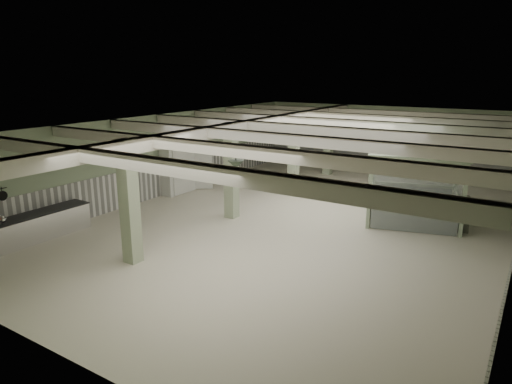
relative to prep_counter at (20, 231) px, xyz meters
The scene contains 29 objects.
floor 9.59m from the prep_counter, 46.95° to the left, with size 20.00×20.00×0.00m, color silver.
ceiling 10.08m from the prep_counter, 46.95° to the left, with size 14.00×20.00×0.02m, color white.
wall_back 18.26m from the prep_counter, 68.96° to the left, with size 14.00×0.02×3.60m, color #A9C09A.
wall_front 7.32m from the prep_counter, 24.64° to the right, with size 14.00×0.02×3.60m, color #A9C09A.
wall_left 7.14m from the prep_counter, 93.76° to the left, with size 0.02×20.00×3.60m, color #A9C09A.
wainscot_left 7.02m from the prep_counter, 93.56° to the left, with size 0.05×19.90×1.50m, color white.
wainscot_back 18.19m from the prep_counter, 68.93° to the left, with size 13.90×0.05×1.50m, color white.
girder 8.59m from the prep_counter, 60.01° to the left, with size 0.45×19.90×0.40m, color silver.
beam_a 7.20m from the prep_counter, ahead, with size 13.90×0.35×0.32m, color silver.
beam_b 7.45m from the prep_counter, 17.00° to the left, with size 13.90×0.35×0.32m, color silver.
beam_c 8.47m from the prep_counter, 34.53° to the left, with size 13.90×0.35×0.32m, color silver.
beam_d 10.03m from the prep_counter, 46.95° to the left, with size 13.90×0.35×0.32m, color silver.
beam_e 11.91m from the prep_counter, 55.46° to the left, with size 13.90×0.35×0.32m, color silver.
beam_f 13.98m from the prep_counter, 61.41° to the left, with size 13.90×0.35×0.32m, color silver.
beam_g 16.18m from the prep_counter, 65.72° to the left, with size 13.90×0.35×0.32m, color silver.
column_a 4.37m from the prep_counter, 13.90° to the left, with size 0.42×0.42×3.60m, color #A0AF8D.
column_b 7.36m from the prep_counter, 56.05° to the left, with size 0.42×0.42×3.60m, color #A0AF8D.
column_c 11.79m from the prep_counter, 69.83° to the left, with size 0.42×0.42×3.60m, color #A0AF8D.
column_d 15.59m from the prep_counter, 74.93° to the left, with size 0.42×0.42×3.60m, color #A0AF8D.
pendant_front 7.76m from the prep_counter, 15.86° to the left, with size 0.44×0.44×0.22m, color #2E3D2D.
pendant_mid 10.61m from the prep_counter, 46.81° to the left, with size 0.44×0.44×0.22m, color #2E3D2D.
pendant_back 14.58m from the prep_counter, 60.61° to the left, with size 0.44×0.44×0.22m, color #2E3D2D.
prep_counter is the anchor object (origin of this frame).
pitcher_near 0.77m from the prep_counter, 78.33° to the right, with size 0.16×0.19×0.24m, color silver, non-canonical shape.
pitcher_far 0.80m from the prep_counter, 87.48° to the right, with size 0.18×0.21×0.26m, color silver, non-canonical shape.
skillet_far 1.23m from the prep_counter, 150.78° to the right, with size 0.31×0.31×0.04m, color black.
walkin_cooler 8.03m from the prep_counter, 90.60° to the left, with size 1.15×2.43×2.22m.
guard_booth 13.60m from the prep_counter, 42.35° to the left, with size 3.89×3.52×2.65m.
filing_cabinet 14.77m from the prep_counter, 37.51° to the left, with size 0.39×0.56×1.22m, color #4E5143.
Camera 1 is at (7.16, -14.56, 5.39)m, focal length 32.00 mm.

